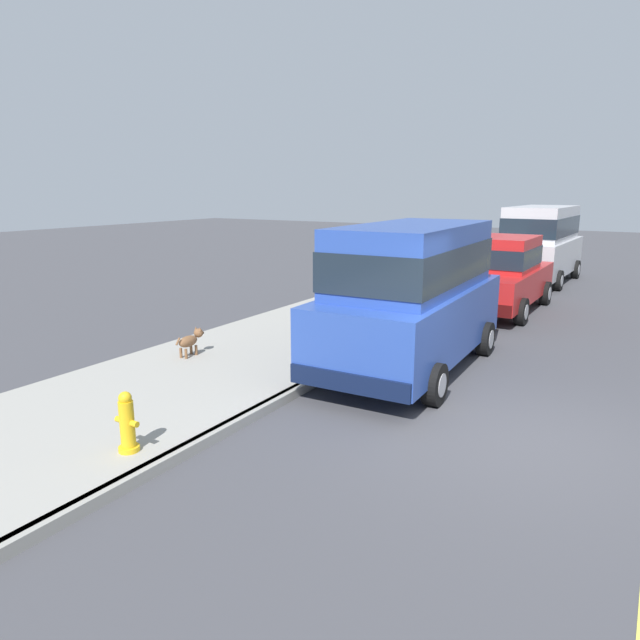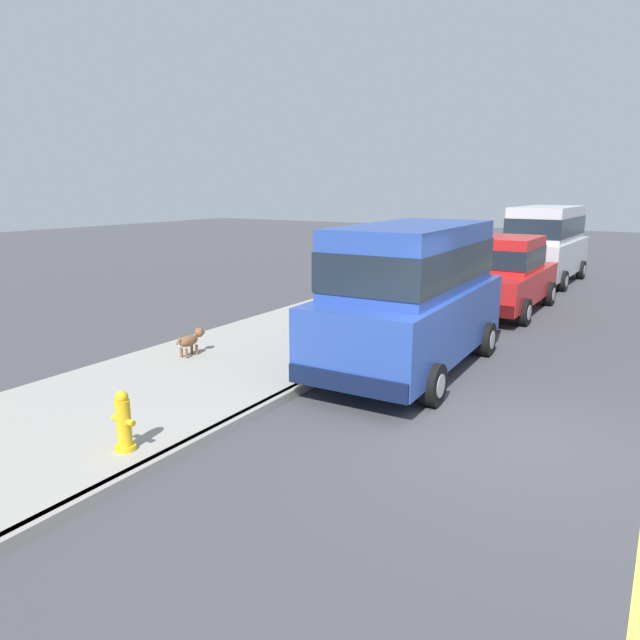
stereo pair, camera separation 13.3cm
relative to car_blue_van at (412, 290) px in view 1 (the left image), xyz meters
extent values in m
plane|color=#424247|center=(2.23, -1.93, -1.39)|extent=(80.00, 80.00, 0.00)
cube|color=gray|center=(-0.97, -1.93, -1.32)|extent=(0.16, 64.00, 0.14)
cube|color=#99968E|center=(-2.77, -1.93, -1.32)|extent=(3.60, 64.00, 0.14)
cube|color=#28479E|center=(0.00, 0.00, -0.52)|extent=(2.02, 4.85, 1.10)
cube|color=#28479E|center=(0.00, 0.00, 0.58)|extent=(1.77, 3.84, 1.10)
cube|color=#19232D|center=(0.00, 0.00, 0.49)|extent=(1.80, 3.88, 0.61)
cube|color=#0E1837|center=(-0.06, 2.35, -0.93)|extent=(1.87, 0.25, 0.28)
cube|color=#0E1837|center=(0.06, -2.35, -0.93)|extent=(1.87, 0.25, 0.28)
cylinder|color=black|center=(-0.99, 1.46, -1.07)|extent=(0.24, 0.65, 0.64)
cylinder|color=#9E9EA3|center=(-0.99, 1.46, -1.07)|extent=(0.25, 0.36, 0.35)
cylinder|color=black|center=(0.91, 1.51, -1.07)|extent=(0.24, 0.65, 0.64)
cylinder|color=#9E9EA3|center=(0.91, 1.51, -1.07)|extent=(0.25, 0.36, 0.35)
cylinder|color=black|center=(-0.91, -1.51, -1.07)|extent=(0.24, 0.65, 0.64)
cylinder|color=#9E9EA3|center=(-0.91, -1.51, -1.07)|extent=(0.25, 0.36, 0.35)
cylinder|color=black|center=(0.99, -1.46, -1.07)|extent=(0.24, 0.65, 0.64)
cylinder|color=#9E9EA3|center=(0.99, -1.46, -1.07)|extent=(0.25, 0.36, 0.35)
cube|color=#EAEACC|center=(-0.65, 2.36, -0.36)|extent=(0.28, 0.09, 0.14)
cube|color=#EAEACC|center=(0.53, 2.39, -0.36)|extent=(0.28, 0.09, 0.14)
cube|color=red|center=(0.09, 5.79, -0.69)|extent=(1.86, 4.53, 0.76)
cube|color=red|center=(0.09, 5.69, 0.11)|extent=(1.61, 2.12, 0.84)
cube|color=#19232D|center=(0.09, 5.69, 0.04)|extent=(1.65, 2.16, 0.46)
cube|color=#400A0A|center=(0.12, 7.99, -0.93)|extent=(1.77, 0.23, 0.28)
cube|color=#400A0A|center=(0.06, 3.59, -0.93)|extent=(1.77, 0.23, 0.28)
cylinder|color=black|center=(-0.79, 7.20, -1.07)|extent=(0.23, 0.64, 0.64)
cylinder|color=#9E9EA3|center=(-0.79, 7.20, -1.07)|extent=(0.24, 0.36, 0.35)
cylinder|color=black|center=(1.01, 7.17, -1.07)|extent=(0.23, 0.64, 0.64)
cylinder|color=#9E9EA3|center=(1.01, 7.17, -1.07)|extent=(0.24, 0.36, 0.35)
cylinder|color=black|center=(-0.83, 4.41, -1.07)|extent=(0.23, 0.64, 0.64)
cylinder|color=#9E9EA3|center=(-0.83, 4.41, -1.07)|extent=(0.24, 0.36, 0.35)
cylinder|color=black|center=(0.97, 4.38, -1.07)|extent=(0.23, 0.64, 0.64)
cylinder|color=#9E9EA3|center=(0.97, 4.38, -1.07)|extent=(0.24, 0.36, 0.35)
cube|color=#EAEACC|center=(-0.44, 8.03, -0.58)|extent=(0.28, 0.08, 0.14)
cube|color=#EAEACC|center=(0.68, 8.01, -0.58)|extent=(0.28, 0.08, 0.14)
cube|color=#BCBCC1|center=(0.05, 11.21, -0.52)|extent=(2.09, 4.87, 1.10)
cube|color=#BCBCC1|center=(0.05, 11.21, 0.58)|extent=(1.82, 3.86, 1.10)
cube|color=#19232D|center=(0.05, 11.21, 0.49)|extent=(1.86, 3.90, 0.61)
cube|color=#424243|center=(0.14, 13.56, -0.93)|extent=(1.87, 0.27, 0.28)
cube|color=#424243|center=(-0.04, 8.86, -0.93)|extent=(1.87, 0.27, 0.28)
cylinder|color=black|center=(-0.84, 12.74, -1.07)|extent=(0.24, 0.65, 0.64)
cylinder|color=#9E9EA3|center=(-0.84, 12.74, -1.07)|extent=(0.25, 0.36, 0.35)
cylinder|color=black|center=(1.06, 12.66, -1.07)|extent=(0.24, 0.65, 0.64)
cylinder|color=#9E9EA3|center=(1.06, 12.66, -1.07)|extent=(0.25, 0.36, 0.35)
cylinder|color=black|center=(-0.96, 9.76, -1.07)|extent=(0.24, 0.65, 0.64)
cylinder|color=#9E9EA3|center=(-0.96, 9.76, -1.07)|extent=(0.25, 0.36, 0.35)
cylinder|color=black|center=(0.94, 9.69, -1.07)|extent=(0.24, 0.65, 0.64)
cylinder|color=#9E9EA3|center=(0.94, 9.69, -1.07)|extent=(0.25, 0.36, 0.35)
cube|color=#EAEACC|center=(-0.45, 13.61, -0.36)|extent=(0.28, 0.09, 0.14)
cube|color=#EAEACC|center=(0.73, 13.57, -0.36)|extent=(0.28, 0.09, 0.14)
ellipsoid|color=brown|center=(-3.53, -1.82, -0.97)|extent=(0.22, 0.45, 0.20)
cylinder|color=brown|center=(-3.59, -1.69, -1.16)|extent=(0.05, 0.05, 0.18)
cylinder|color=brown|center=(-3.47, -1.68, -1.16)|extent=(0.05, 0.05, 0.18)
cylinder|color=brown|center=(-3.58, -1.96, -1.16)|extent=(0.05, 0.05, 0.18)
cylinder|color=brown|center=(-3.46, -1.95, -1.16)|extent=(0.05, 0.05, 0.18)
sphere|color=brown|center=(-3.54, -1.53, -0.88)|extent=(0.17, 0.17, 0.17)
ellipsoid|color=#432C1C|center=(-3.54, -1.44, -0.90)|extent=(0.07, 0.11, 0.06)
cone|color=brown|center=(-3.59, -1.54, -0.80)|extent=(0.06, 0.06, 0.07)
cone|color=brown|center=(-3.49, -1.54, -0.80)|extent=(0.06, 0.06, 0.07)
cylinder|color=brown|center=(-3.51, -2.08, -0.91)|extent=(0.04, 0.12, 0.13)
cylinder|color=gold|center=(-1.42, -5.01, -1.22)|extent=(0.24, 0.24, 0.06)
cylinder|color=gold|center=(-1.42, -5.01, -0.92)|extent=(0.17, 0.17, 0.55)
sphere|color=gold|center=(-1.42, -5.01, -0.60)|extent=(0.15, 0.15, 0.15)
cylinder|color=gold|center=(-1.54, -5.01, -0.89)|extent=(0.10, 0.07, 0.07)
cylinder|color=gold|center=(-1.30, -5.01, -0.89)|extent=(0.10, 0.07, 0.07)
camera|label=1|loc=(3.61, -9.10, 1.71)|focal=32.07mm
camera|label=2|loc=(3.73, -9.03, 1.71)|focal=32.07mm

